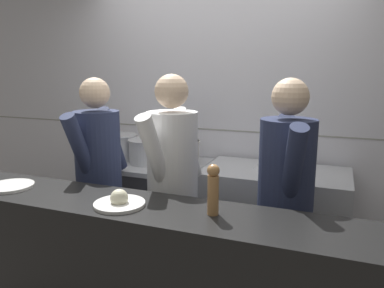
{
  "coord_description": "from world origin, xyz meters",
  "views": [
    {
      "loc": [
        1.04,
        -1.95,
        1.71
      ],
      "look_at": [
        0.02,
        0.63,
        1.15
      ],
      "focal_mm": 35.0,
      "sensor_mm": 36.0,
      "label": 1
    }
  ],
  "objects_px": {
    "sauce_pot": "(146,151)",
    "plated_dish_appetiser": "(119,202)",
    "chef_sous": "(173,185)",
    "plated_dish_main": "(10,186)",
    "mixing_bowl_steel": "(268,163)",
    "braising_pot": "(182,152)",
    "chefs_knife": "(283,174)",
    "oven_range": "(150,208)",
    "stock_pot": "(120,146)",
    "chef_line": "(285,199)",
    "pepper_mill": "(213,188)",
    "chef_head_cook": "(99,177)"
  },
  "relations": [
    {
      "from": "plated_dish_main",
      "to": "chef_head_cook",
      "type": "xyz_separation_m",
      "value": [
        0.21,
        0.61,
        -0.08
      ]
    },
    {
      "from": "sauce_pot",
      "to": "chefs_knife",
      "type": "height_order",
      "value": "sauce_pot"
    },
    {
      "from": "chef_head_cook",
      "to": "sauce_pot",
      "type": "bearing_deg",
      "value": 84.57
    },
    {
      "from": "mixing_bowl_steel",
      "to": "plated_dish_appetiser",
      "type": "xyz_separation_m",
      "value": [
        -0.55,
        -1.34,
        0.06
      ]
    },
    {
      "from": "chef_head_cook",
      "to": "chef_sous",
      "type": "distance_m",
      "value": 0.62
    },
    {
      "from": "sauce_pot",
      "to": "pepper_mill",
      "type": "bearing_deg",
      "value": -49.54
    },
    {
      "from": "oven_range",
      "to": "stock_pot",
      "type": "height_order",
      "value": "stock_pot"
    },
    {
      "from": "sauce_pot",
      "to": "mixing_bowl_steel",
      "type": "xyz_separation_m",
      "value": [
        1.07,
        0.07,
        -0.03
      ]
    },
    {
      "from": "plated_dish_main",
      "to": "sauce_pot",
      "type": "bearing_deg",
      "value": 77.9
    },
    {
      "from": "plated_dish_main",
      "to": "chef_head_cook",
      "type": "height_order",
      "value": "chef_head_cook"
    },
    {
      "from": "plated_dish_appetiser",
      "to": "chef_line",
      "type": "height_order",
      "value": "chef_line"
    },
    {
      "from": "sauce_pot",
      "to": "plated_dish_appetiser",
      "type": "height_order",
      "value": "sauce_pot"
    },
    {
      "from": "plated_dish_main",
      "to": "pepper_mill",
      "type": "xyz_separation_m",
      "value": [
        1.29,
        0.05,
        0.13
      ]
    },
    {
      "from": "chef_sous",
      "to": "oven_range",
      "type": "bearing_deg",
      "value": 135.83
    },
    {
      "from": "plated_dish_appetiser",
      "to": "sauce_pot",
      "type": "bearing_deg",
      "value": 112.45
    },
    {
      "from": "oven_range",
      "to": "braising_pot",
      "type": "height_order",
      "value": "braising_pot"
    },
    {
      "from": "chef_sous",
      "to": "chef_line",
      "type": "height_order",
      "value": "chef_sous"
    },
    {
      "from": "mixing_bowl_steel",
      "to": "plated_dish_main",
      "type": "distance_m",
      "value": 1.88
    },
    {
      "from": "sauce_pot",
      "to": "braising_pot",
      "type": "height_order",
      "value": "sauce_pot"
    },
    {
      "from": "stock_pot",
      "to": "chef_head_cook",
      "type": "xyz_separation_m",
      "value": [
        0.25,
        -0.69,
        -0.08
      ]
    },
    {
      "from": "oven_range",
      "to": "chef_line",
      "type": "distance_m",
      "value": 1.55
    },
    {
      "from": "oven_range",
      "to": "sauce_pot",
      "type": "distance_m",
      "value": 0.55
    },
    {
      "from": "oven_range",
      "to": "mixing_bowl_steel",
      "type": "xyz_separation_m",
      "value": [
        1.07,
        0.03,
        0.52
      ]
    },
    {
      "from": "plated_dish_main",
      "to": "pepper_mill",
      "type": "relative_size",
      "value": 1.07
    },
    {
      "from": "chef_line",
      "to": "chefs_knife",
      "type": "bearing_deg",
      "value": 82.78
    },
    {
      "from": "pepper_mill",
      "to": "chef_head_cook",
      "type": "relative_size",
      "value": 0.16
    },
    {
      "from": "stock_pot",
      "to": "sauce_pot",
      "type": "relative_size",
      "value": 1.0
    },
    {
      "from": "stock_pot",
      "to": "braising_pot",
      "type": "bearing_deg",
      "value": 2.65
    },
    {
      "from": "mixing_bowl_steel",
      "to": "sauce_pot",
      "type": "bearing_deg",
      "value": -176.31
    },
    {
      "from": "sauce_pot",
      "to": "plated_dish_main",
      "type": "height_order",
      "value": "sauce_pot"
    },
    {
      "from": "plated_dish_main",
      "to": "plated_dish_appetiser",
      "type": "xyz_separation_m",
      "value": [
        0.79,
        -0.02,
        0.01
      ]
    },
    {
      "from": "mixing_bowl_steel",
      "to": "chef_sous",
      "type": "distance_m",
      "value": 0.9
    },
    {
      "from": "plated_dish_appetiser",
      "to": "chef_head_cook",
      "type": "xyz_separation_m",
      "value": [
        -0.58,
        0.63,
        -0.1
      ]
    },
    {
      "from": "plated_dish_main",
      "to": "chef_line",
      "type": "height_order",
      "value": "chef_line"
    },
    {
      "from": "chefs_knife",
      "to": "plated_dish_main",
      "type": "bearing_deg",
      "value": -140.92
    },
    {
      "from": "chefs_knife",
      "to": "pepper_mill",
      "type": "height_order",
      "value": "pepper_mill"
    },
    {
      "from": "stock_pot",
      "to": "chef_sous",
      "type": "bearing_deg",
      "value": -39.96
    },
    {
      "from": "chef_sous",
      "to": "chefs_knife",
      "type": "bearing_deg",
      "value": 52.02
    },
    {
      "from": "oven_range",
      "to": "chef_sous",
      "type": "distance_m",
      "value": 1.03
    },
    {
      "from": "sauce_pot",
      "to": "chef_line",
      "type": "relative_size",
      "value": 0.19
    },
    {
      "from": "chef_sous",
      "to": "mixing_bowl_steel",
      "type": "bearing_deg",
      "value": 63.48
    },
    {
      "from": "braising_pot",
      "to": "chef_sous",
      "type": "distance_m",
      "value": 0.8
    },
    {
      "from": "sauce_pot",
      "to": "plated_dish_main",
      "type": "xyz_separation_m",
      "value": [
        -0.27,
        -1.25,
        0.01
      ]
    },
    {
      "from": "chef_head_cook",
      "to": "chef_sous",
      "type": "height_order",
      "value": "chef_sous"
    },
    {
      "from": "oven_range",
      "to": "chefs_knife",
      "type": "relative_size",
      "value": 2.74
    },
    {
      "from": "sauce_pot",
      "to": "chef_sous",
      "type": "bearing_deg",
      "value": -50.03
    },
    {
      "from": "mixing_bowl_steel",
      "to": "chefs_knife",
      "type": "relative_size",
      "value": 0.64
    },
    {
      "from": "pepper_mill",
      "to": "chef_sous",
      "type": "xyz_separation_m",
      "value": [
        -0.46,
        0.53,
        -0.2
      ]
    },
    {
      "from": "chefs_knife",
      "to": "pepper_mill",
      "type": "distance_m",
      "value": 1.19
    },
    {
      "from": "plated_dish_main",
      "to": "pepper_mill",
      "type": "height_order",
      "value": "pepper_mill"
    }
  ]
}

